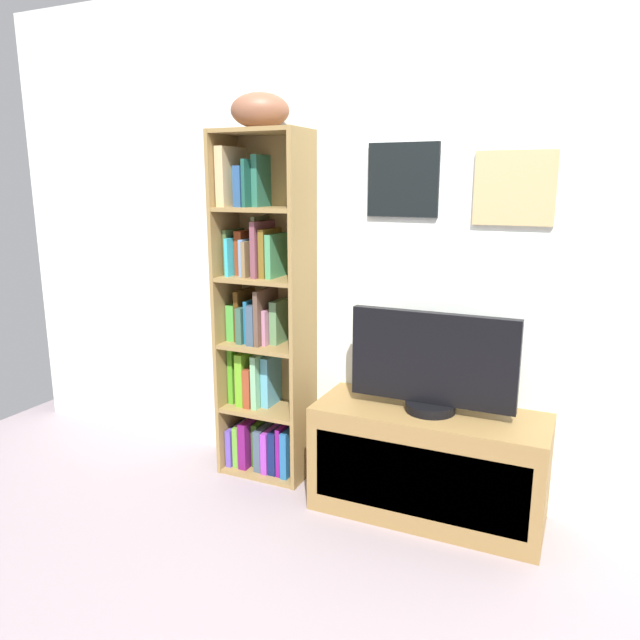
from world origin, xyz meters
name	(u,v)px	position (x,y,z in m)	size (l,w,h in m)	color
ground	(311,638)	(0.00, 0.00, -0.02)	(5.20, 5.20, 0.04)	gray
back_wall	(416,242)	(0.00, 1.13, 1.22)	(4.80, 0.08, 2.43)	silver
bookshelf	(262,327)	(-0.74, 0.99, 0.77)	(0.45, 0.27, 1.72)	olive
football	(260,111)	(-0.71, 0.96, 1.81)	(0.27, 0.16, 0.16)	brown
tv_stand	(428,463)	(0.16, 0.90, 0.25)	(1.02, 0.40, 0.50)	olive
television	(432,364)	(0.16, 0.90, 0.72)	(0.73, 0.22, 0.44)	black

